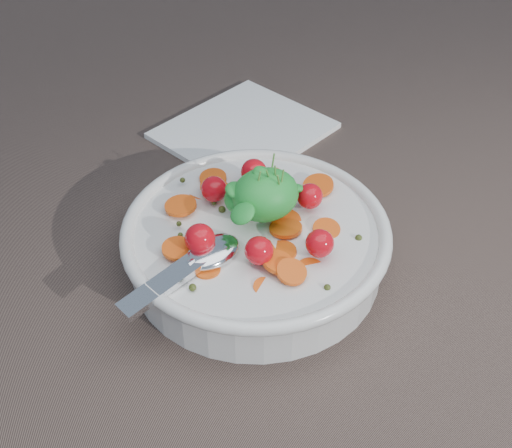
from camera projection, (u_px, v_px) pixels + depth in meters
name	position (u px, v px, depth m)	size (l,w,h in m)	color
ground	(280.00, 280.00, 0.58)	(6.00, 6.00, 0.00)	brown
bowl	(256.00, 242.00, 0.57)	(0.26, 0.24, 0.10)	silver
napkin	(244.00, 130.00, 0.76)	(0.18, 0.15, 0.01)	white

